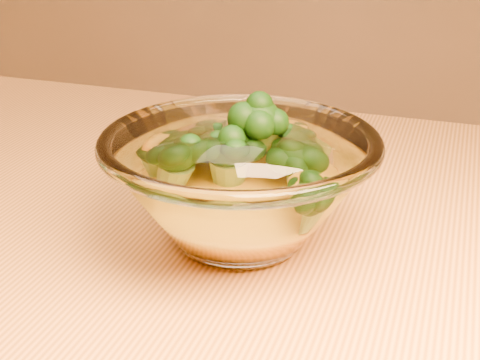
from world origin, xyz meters
name	(u,v)px	position (x,y,z in m)	size (l,w,h in m)	color
table	(179,350)	(0.00, 0.00, 0.65)	(1.20, 0.80, 0.75)	#C47F3A
glass_bowl	(240,185)	(0.05, 0.03, 0.80)	(0.22, 0.22, 0.10)	white
cheese_sauce	(240,209)	(0.05, 0.03, 0.78)	(0.13, 0.13, 0.04)	yellow
broccoli_heap	(242,158)	(0.04, 0.05, 0.82)	(0.14, 0.12, 0.09)	black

